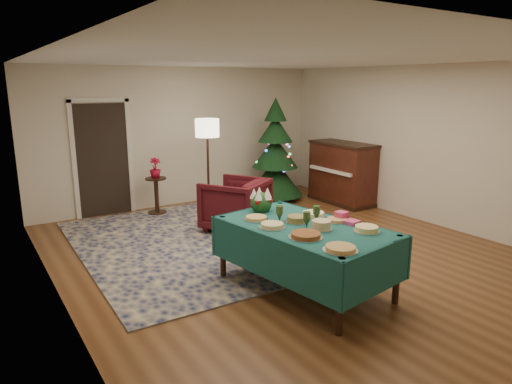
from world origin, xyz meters
TOP-DOWN VIEW (x-y plane):
  - room_shell at (0.00, 0.00)m, footprint 7.00×7.00m
  - doorway at (-1.60, 3.48)m, footprint 1.08×0.04m
  - rug at (-0.95, 1.20)m, footprint 3.30×4.27m
  - buffet_table at (-0.54, -1.02)m, footprint 1.47×2.18m
  - platter_0 at (-0.77, -1.85)m, footprint 0.35×0.35m
  - platter_1 at (-0.12, -1.57)m, footprint 0.30×0.30m
  - platter_2 at (-0.81, -1.36)m, footprint 0.37×0.37m
  - platter_3 at (-0.49, -1.24)m, footprint 0.25×0.25m
  - platter_4 at (-0.14, -1.12)m, footprint 0.27×0.27m
  - platter_5 at (-0.91, -0.88)m, footprint 0.30×0.30m
  - platter_6 at (-0.55, -0.87)m, footprint 0.26×0.26m
  - platter_7 at (-0.20, -0.75)m, footprint 0.31×0.31m
  - platter_8 at (-0.89, -0.53)m, footprint 0.30×0.30m
  - goblet_0 at (-0.69, -0.72)m, footprint 0.08×0.08m
  - goblet_1 at (-0.32, -0.95)m, footprint 0.08×0.08m
  - goblet_2 at (-0.58, -1.09)m, footprint 0.08×0.08m
  - napkin_stack at (-0.05, -1.27)m, footprint 0.18×0.18m
  - gift_box at (-0.05, -1.09)m, footprint 0.14×0.14m
  - centerpiece at (-0.62, -0.23)m, footprint 0.28×0.29m
  - armchair at (-0.06, 1.37)m, footprint 1.25×1.23m
  - floor_lamp at (-0.01, 2.42)m, footprint 0.43×0.43m
  - side_table at (-0.79, 3.02)m, footprint 0.38×0.38m
  - potted_plant at (-0.79, 3.02)m, footprint 0.21×0.37m
  - christmas_tree at (1.70, 2.72)m, footprint 1.36×1.36m
  - piano at (2.68, 1.75)m, footprint 0.69×1.43m

SIDE VIEW (x-z plane):
  - rug at x=-0.95m, z-range 0.00..0.02m
  - side_table at x=-0.79m, z-range -0.01..0.68m
  - armchair at x=-0.06m, z-range 0.00..0.96m
  - piano at x=2.68m, z-range -0.01..1.22m
  - buffet_table at x=-0.54m, z-range 0.24..1.03m
  - potted_plant at x=-0.79m, z-range 0.69..0.89m
  - platter_8 at x=-0.89m, z-range 0.79..0.83m
  - platter_4 at x=-0.14m, z-range 0.79..0.83m
  - platter_7 at x=-0.20m, z-range 0.79..0.83m
  - napkin_stack at x=-0.05m, z-range 0.79..0.83m
  - platter_0 at x=-0.77m, z-range 0.79..0.84m
  - platter_2 at x=-0.81m, z-range 0.79..0.84m
  - platter_5 at x=-0.91m, z-range 0.79..0.84m
  - platter_1 at x=-0.12m, z-range 0.79..0.85m
  - platter_6 at x=-0.55m, z-range 0.79..0.86m
  - platter_3 at x=-0.49m, z-range 0.79..0.90m
  - gift_box at x=-0.05m, z-range 0.79..0.90m
  - goblet_0 at x=-0.69m, z-range 0.80..0.98m
  - goblet_1 at x=-0.32m, z-range 0.80..0.98m
  - goblet_2 at x=-0.58m, z-range 0.80..0.98m
  - centerpiece at x=-0.62m, z-range 0.76..1.09m
  - christmas_tree at x=1.70m, z-range -0.11..2.01m
  - doorway at x=-1.60m, z-range 0.02..2.18m
  - room_shell at x=0.00m, z-range -2.15..4.85m
  - floor_lamp at x=-0.01m, z-range 0.62..2.39m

